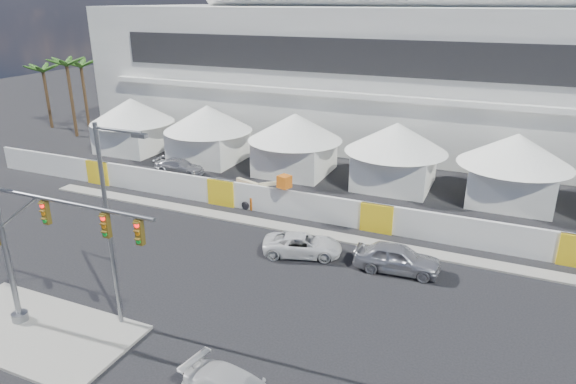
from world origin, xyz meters
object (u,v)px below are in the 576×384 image
at_px(pickup_curb, 303,245).
at_px(lot_car_c, 180,167).
at_px(traffic_mast, 33,248).
at_px(sedan_silver, 397,258).
at_px(boom_lift, 251,194).
at_px(streetlight_median, 112,215).

distance_m(pickup_curb, lot_car_c, 18.89).
height_order(pickup_curb, traffic_mast, traffic_mast).
distance_m(pickup_curb, traffic_mast, 14.97).
distance_m(sedan_silver, pickup_curb, 5.74).
relative_size(sedan_silver, boom_lift, 0.75).
distance_m(traffic_mast, boom_lift, 18.56).
xyz_separation_m(sedan_silver, streetlight_median, (-10.79, -10.48, 4.93)).
height_order(lot_car_c, traffic_mast, traffic_mast).
bearing_deg(streetlight_median, sedan_silver, 44.17).
relative_size(sedan_silver, streetlight_median, 0.50).
bearing_deg(pickup_curb, streetlight_median, 135.89).
bearing_deg(streetlight_median, traffic_mast, -147.91).
height_order(pickup_curb, boom_lift, boom_lift).
height_order(traffic_mast, boom_lift, traffic_mast).
bearing_deg(streetlight_median, boom_lift, 95.95).
bearing_deg(traffic_mast, sedan_silver, 41.88).
distance_m(sedan_silver, traffic_mast, 18.86).
bearing_deg(lot_car_c, streetlight_median, -154.70).
bearing_deg(boom_lift, pickup_curb, -23.43).
bearing_deg(sedan_silver, streetlight_median, 129.74).
bearing_deg(traffic_mast, boom_lift, 85.93).
bearing_deg(streetlight_median, lot_car_c, 118.39).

